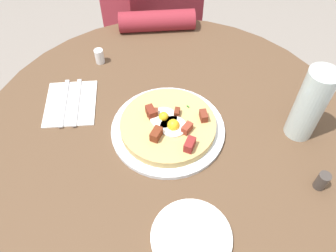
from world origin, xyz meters
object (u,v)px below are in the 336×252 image
at_px(pizza_plate, 168,129).
at_px(breakfast_pizza, 168,125).
at_px(water_bottle, 310,105).
at_px(salt_shaker, 99,56).
at_px(dining_table, 168,164).
at_px(pepper_shaker, 322,181).
at_px(person_seated, 154,30).
at_px(bread_plate, 191,237).
at_px(knife, 64,103).
at_px(fork, 77,102).

bearing_deg(pizza_plate, breakfast_pizza, -88.23).
height_order(water_bottle, salt_shaker, water_bottle).
height_order(dining_table, breakfast_pizza, breakfast_pizza).
height_order(breakfast_pizza, pepper_shaker, breakfast_pizza).
relative_size(person_seated, pepper_shaker, 23.45).
relative_size(salt_shaker, pepper_shaker, 0.97).
bearing_deg(dining_table, person_seated, 54.28).
xyz_separation_m(person_seated, bread_plate, (-0.58, -0.85, 0.21)).
bearing_deg(pizza_plate, knife, 121.43).
height_order(pizza_plate, pepper_shaker, pepper_shaker).
bearing_deg(person_seated, pizza_plate, -125.71).
distance_m(breakfast_pizza, pepper_shaker, 0.39).
height_order(person_seated, salt_shaker, person_seated).
bearing_deg(person_seated, dining_table, -125.72).
bearing_deg(fork, dining_table, -115.38).
height_order(fork, knife, same).
height_order(person_seated, water_bottle, person_seated).
relative_size(bread_plate, fork, 0.97).
relative_size(fork, water_bottle, 0.86).
relative_size(person_seated, breakfast_pizza, 4.53).
height_order(bread_plate, pepper_shaker, pepper_shaker).
distance_m(person_seated, breakfast_pizza, 0.77).
distance_m(pizza_plate, salt_shaker, 0.35).
bearing_deg(pepper_shaker, fork, 116.21).
distance_m(dining_table, salt_shaker, 0.40).
height_order(pizza_plate, bread_plate, pizza_plate).
bearing_deg(person_seated, water_bottle, -101.51).
xyz_separation_m(breakfast_pizza, salt_shaker, (0.02, 0.35, -0.00)).
relative_size(bread_plate, knife, 0.97).
distance_m(breakfast_pizza, salt_shaker, 0.35).
relative_size(dining_table, bread_plate, 5.93).
height_order(dining_table, fork, fork).
distance_m(bread_plate, salt_shaker, 0.62).
relative_size(person_seated, knife, 6.31).
bearing_deg(knife, pizza_plate, -112.56).
xyz_separation_m(dining_table, knife, (-0.16, 0.26, 0.17)).
distance_m(dining_table, pizza_plate, 0.17).
height_order(bread_plate, water_bottle, water_bottle).
bearing_deg(knife, breakfast_pizza, -112.69).
relative_size(pizza_plate, salt_shaker, 6.38).
distance_m(bread_plate, fork, 0.50).
bearing_deg(dining_table, pepper_shaker, -65.49).
bearing_deg(dining_table, knife, 121.47).
relative_size(breakfast_pizza, knife, 1.39).
xyz_separation_m(person_seated, breakfast_pizza, (-0.43, -0.60, 0.23)).
distance_m(bread_plate, pepper_shaker, 0.33).
bearing_deg(breakfast_pizza, pizza_plate, 91.77).
relative_size(fork, knife, 1.00).
relative_size(fork, salt_shaker, 3.83).
bearing_deg(pizza_plate, water_bottle, -40.72).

